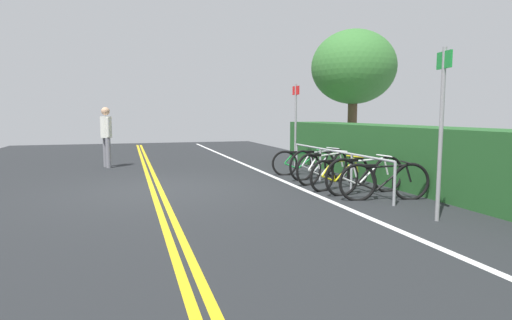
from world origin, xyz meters
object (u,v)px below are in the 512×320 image
bicycle_3 (340,173)px  bicycle_5 (384,182)px  pedestrian (106,133)px  bicycle_1 (319,164)px  tree_near_left (354,68)px  bicycle_4 (365,175)px  bike_rack (335,159)px  bicycle_0 (303,163)px  sign_post_far (442,119)px  bicycle_2 (326,168)px  sign_post_near (296,118)px

bicycle_3 → bicycle_5: bicycle_5 is taller
bicycle_5 → pedestrian: bearing=-142.2°
bicycle_1 → tree_near_left: size_ratio=0.40×
bicycle_4 → bike_rack: bearing=-173.4°
bicycle_0 → sign_post_far: size_ratio=0.65×
bicycle_3 → pedestrian: pedestrian is taller
bicycle_0 → bicycle_3: bicycle_3 is taller
pedestrian → bicycle_1: bearing=52.9°
bicycle_0 → pedestrian: 5.82m
bicycle_0 → bicycle_2: size_ratio=0.94×
bicycle_0 → sign_post_far: sign_post_far is taller
bicycle_2 → bike_rack: bearing=5.3°
bike_rack → bicycle_3: bearing=-10.3°
sign_post_near → sign_post_far: size_ratio=0.96×
bike_rack → bicycle_0: bearing=-179.1°
bicycle_1 → bicycle_5: 2.70m
bicycle_4 → tree_near_left: bearing=153.0°
tree_near_left → bicycle_0: bearing=-46.3°
bicycle_0 → bicycle_2: (1.32, -0.01, 0.03)m
bicycle_3 → sign_post_near: (-3.26, 0.30, 1.11)m
pedestrian → tree_near_left: tree_near_left is taller
bike_rack → pedestrian: (-4.77, -4.91, 0.44)m
bicycle_5 → sign_post_near: (-4.55, 0.11, 1.09)m
bicycle_4 → bicycle_0: bearing=-176.9°
bike_rack → bicycle_3: 0.48m
bicycle_5 → bicycle_2: bearing=-175.8°
bike_rack → bicycle_0: (-1.67, -0.03, -0.26)m
bicycle_3 → sign_post_near: size_ratio=0.70×
bicycle_1 → bicycle_3: (1.40, -0.17, -0.03)m
pedestrian → sign_post_near: 5.50m
bicycle_0 → tree_near_left: size_ratio=0.37×
bicycle_3 → tree_near_left: size_ratio=0.38×
sign_post_far → bicycle_4: bearing=176.6°
bicycle_1 → bicycle_3: 1.41m
bicycle_0 → bicycle_4: size_ratio=0.88×
bicycle_3 → bicycle_1: bearing=173.0°
bicycle_2 → bicycle_4: bearing=6.3°
pedestrian → bicycle_2: bearing=47.8°
sign_post_far → bike_rack: bearing=179.8°
tree_near_left → sign_post_far: bearing=-20.9°
sign_post_far → bicycle_5: bearing=175.3°
bicycle_0 → bicycle_1: bicycle_1 is taller
bicycle_1 → pedestrian: bearing=-127.1°
bicycle_2 → pedestrian: bearing=-132.2°
bicycle_1 → bicycle_2: size_ratio=1.01×
bicycle_0 → bicycle_4: bearing=3.1°
bike_rack → bicycle_5: size_ratio=2.64×
pedestrian → bicycle_4: bearing=40.8°
bike_rack → bicycle_0: 1.69m
pedestrian → bicycle_0: bearing=57.5°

